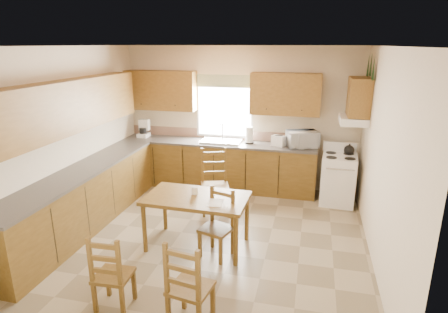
% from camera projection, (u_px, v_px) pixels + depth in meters
% --- Properties ---
extents(floor, '(4.50, 4.50, 0.00)m').
position_uv_depth(floor, '(209.00, 236.00, 5.54)').
color(floor, '#897A5C').
rests_on(floor, ground).
extents(ceiling, '(4.50, 4.50, 0.00)m').
position_uv_depth(ceiling, '(207.00, 46.00, 4.76)').
color(ceiling, brown).
rests_on(ceiling, floor).
extents(wall_left, '(4.50, 4.50, 0.00)m').
position_uv_depth(wall_left, '(65.00, 139.00, 5.65)').
color(wall_left, beige).
rests_on(wall_left, floor).
extents(wall_right, '(4.50, 4.50, 0.00)m').
position_uv_depth(wall_right, '(382.00, 159.00, 4.65)').
color(wall_right, beige).
rests_on(wall_right, floor).
extents(wall_back, '(4.50, 4.50, 0.00)m').
position_uv_depth(wall_back, '(240.00, 118.00, 7.24)').
color(wall_back, beige).
rests_on(wall_back, floor).
extents(wall_front, '(4.50, 4.50, 0.00)m').
position_uv_depth(wall_front, '(133.00, 220.00, 3.06)').
color(wall_front, beige).
rests_on(wall_front, floor).
extents(lower_cab_back, '(3.75, 0.60, 0.88)m').
position_uv_depth(lower_cab_back, '(218.00, 166.00, 7.31)').
color(lower_cab_back, brown).
rests_on(lower_cab_back, floor).
extents(lower_cab_left, '(0.60, 3.60, 0.88)m').
position_uv_depth(lower_cab_left, '(84.00, 200.00, 5.71)').
color(lower_cab_left, brown).
rests_on(lower_cab_left, floor).
extents(counter_back, '(3.75, 0.63, 0.04)m').
position_uv_depth(counter_back, '(217.00, 143.00, 7.18)').
color(counter_back, '#484440').
rests_on(counter_back, lower_cab_back).
extents(counter_left, '(0.63, 3.60, 0.04)m').
position_uv_depth(counter_left, '(80.00, 171.00, 5.58)').
color(counter_left, '#484440').
rests_on(counter_left, lower_cab_left).
extents(backsplash, '(3.75, 0.01, 0.18)m').
position_uv_depth(backsplash, '(221.00, 134.00, 7.42)').
color(backsplash, '#8B6756').
rests_on(backsplash, counter_back).
extents(upper_cab_back_left, '(1.41, 0.33, 0.75)m').
position_uv_depth(upper_cab_back_left, '(161.00, 90.00, 7.29)').
color(upper_cab_back_left, brown).
rests_on(upper_cab_back_left, wall_back).
extents(upper_cab_back_right, '(1.25, 0.33, 0.75)m').
position_uv_depth(upper_cab_back_right, '(285.00, 94.00, 6.75)').
color(upper_cab_back_right, brown).
rests_on(upper_cab_back_right, wall_back).
extents(upper_cab_left, '(0.33, 3.60, 0.75)m').
position_uv_depth(upper_cab_left, '(64.00, 108.00, 5.33)').
color(upper_cab_left, brown).
rests_on(upper_cab_left, wall_left).
extents(upper_cab_stove, '(0.33, 0.62, 0.62)m').
position_uv_depth(upper_cab_stove, '(359.00, 97.00, 6.06)').
color(upper_cab_stove, brown).
rests_on(upper_cab_stove, wall_right).
extents(range_hood, '(0.44, 0.62, 0.12)m').
position_uv_depth(range_hood, '(353.00, 120.00, 6.18)').
color(range_hood, white).
rests_on(range_hood, wall_right).
extents(window_frame, '(1.13, 0.02, 1.18)m').
position_uv_depth(window_frame, '(225.00, 107.00, 7.23)').
color(window_frame, white).
rests_on(window_frame, wall_back).
extents(window_pane, '(1.05, 0.01, 1.10)m').
position_uv_depth(window_pane, '(224.00, 107.00, 7.22)').
color(window_pane, white).
rests_on(window_pane, wall_back).
extents(window_valance, '(1.19, 0.01, 0.24)m').
position_uv_depth(window_valance, '(224.00, 81.00, 7.05)').
color(window_valance, '#4A6338').
rests_on(window_valance, wall_back).
extents(sink_basin, '(0.75, 0.45, 0.04)m').
position_uv_depth(sink_basin, '(221.00, 141.00, 7.15)').
color(sink_basin, silver).
rests_on(sink_basin, counter_back).
extents(pine_decal_a, '(0.22, 0.22, 0.36)m').
position_uv_depth(pine_decal_a, '(374.00, 68.00, 5.60)').
color(pine_decal_a, '#143216').
rests_on(pine_decal_a, wall_right).
extents(pine_decal_b, '(0.22, 0.22, 0.36)m').
position_uv_depth(pine_decal_b, '(371.00, 64.00, 5.88)').
color(pine_decal_b, '#143216').
rests_on(pine_decal_b, wall_right).
extents(pine_decal_c, '(0.22, 0.22, 0.36)m').
position_uv_depth(pine_decal_c, '(368.00, 66.00, 6.19)').
color(pine_decal_c, '#143216').
rests_on(pine_decal_c, wall_right).
extents(stove, '(0.61, 0.63, 0.85)m').
position_uv_depth(stove, '(338.00, 180.00, 6.58)').
color(stove, white).
rests_on(stove, floor).
extents(coffeemaker, '(0.26, 0.28, 0.32)m').
position_uv_depth(coffeemaker, '(143.00, 129.00, 7.51)').
color(coffeemaker, white).
rests_on(coffeemaker, counter_back).
extents(paper_towel, '(0.15, 0.15, 0.31)m').
position_uv_depth(paper_towel, '(249.00, 135.00, 7.04)').
color(paper_towel, white).
rests_on(paper_towel, counter_back).
extents(toaster, '(0.27, 0.23, 0.19)m').
position_uv_depth(toaster, '(278.00, 141.00, 6.87)').
color(toaster, white).
rests_on(toaster, counter_back).
extents(microwave, '(0.59, 0.51, 0.30)m').
position_uv_depth(microwave, '(302.00, 139.00, 6.77)').
color(microwave, white).
rests_on(microwave, counter_back).
extents(dining_table, '(1.41, 0.83, 0.74)m').
position_uv_depth(dining_table, '(197.00, 221.00, 5.17)').
color(dining_table, brown).
rests_on(dining_table, floor).
extents(chair_near_left, '(0.45, 0.44, 0.95)m').
position_uv_depth(chair_near_left, '(190.00, 282.00, 3.69)').
color(chair_near_left, brown).
rests_on(chair_near_left, floor).
extents(chair_near_right, '(0.39, 0.37, 0.88)m').
position_uv_depth(chair_near_right, '(113.00, 270.00, 3.94)').
color(chair_near_right, brown).
rests_on(chair_near_right, floor).
extents(chair_far_left, '(0.48, 0.46, 0.91)m').
position_uv_depth(chair_far_left, '(216.00, 225.00, 4.90)').
color(chair_far_left, brown).
rests_on(chair_far_left, floor).
extents(chair_far_right, '(0.56, 0.55, 1.06)m').
position_uv_depth(chair_far_right, '(215.00, 182.00, 6.18)').
color(chair_far_right, brown).
rests_on(chair_far_right, floor).
extents(table_paper, '(0.21, 0.27, 0.00)m').
position_uv_depth(table_paper, '(215.00, 203.00, 4.86)').
color(table_paper, white).
rests_on(table_paper, dining_table).
extents(table_card, '(0.08, 0.02, 0.11)m').
position_uv_depth(table_card, '(195.00, 191.00, 5.11)').
color(table_card, white).
rests_on(table_card, dining_table).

